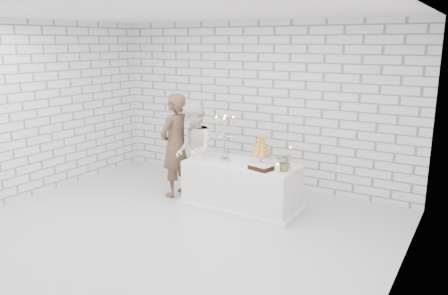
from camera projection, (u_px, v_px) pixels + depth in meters
ground at (179, 226)px, 6.48m from camera, size 6.00×5.00×0.01m
ceiling at (173, 13)px, 5.78m from camera, size 6.00×5.00×0.01m
wall_back at (257, 104)px, 8.21m from camera, size 6.00×0.01×3.00m
wall_front at (11, 169)px, 4.04m from camera, size 6.00×0.01×3.00m
wall_left at (36, 109)px, 7.63m from camera, size 0.01×5.00×3.00m
wall_right at (406, 153)px, 4.63m from camera, size 0.01×5.00×3.00m
cake_table at (241, 186)px, 7.12m from camera, size 1.80×0.80×0.75m
groom at (175, 145)px, 7.60m from camera, size 0.46×0.67×1.79m
bride at (193, 152)px, 7.41m from camera, size 0.99×1.03×1.67m
candelabra at (225, 138)px, 7.08m from camera, size 0.39×0.39×0.75m
croquembouche at (261, 150)px, 6.86m from camera, size 0.37×0.37×0.50m
chocolate_cake at (261, 167)px, 6.66m from camera, size 0.38×0.31×0.08m
pillar_candle at (278, 169)px, 6.52m from camera, size 0.08×0.08×0.12m
extra_taper at (290, 158)px, 6.71m from camera, size 0.07×0.07×0.32m
flowers at (285, 162)px, 6.56m from camera, size 0.28×0.25×0.29m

